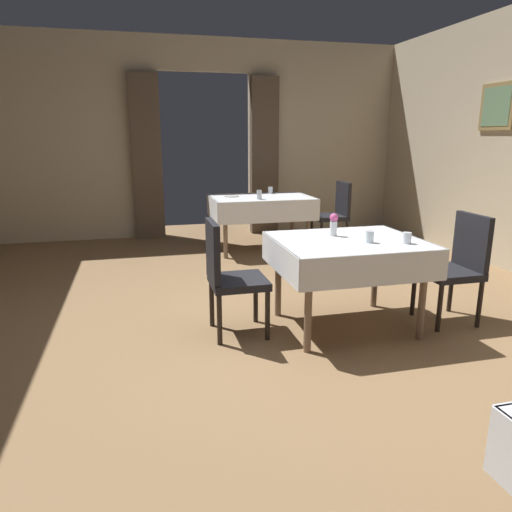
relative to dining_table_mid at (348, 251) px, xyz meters
The scene contains 13 objects.
ground 0.85m from the dining_table_mid, behind, with size 10.08×10.08×0.00m, color olive.
wall_back 4.27m from the dining_table_mid, 97.40° to the left, with size 6.40×0.27×3.00m.
dining_table_mid is the anchor object (origin of this frame).
dining_table_far 2.83m from the dining_table_mid, 89.68° to the left, with size 1.37×0.93×0.75m.
chair_mid_right 0.99m from the dining_table_mid, ahead, with size 0.44×0.44×0.93m.
chair_mid_left 0.99m from the dining_table_mid, behind, with size 0.44×0.44×0.93m.
chair_far_right 2.97m from the dining_table_mid, 68.51° to the left, with size 0.44×0.44×0.93m.
flower_vase_mid 0.27m from the dining_table_mid, 108.70° to the left, with size 0.07×0.07×0.19m.
glass_mid_b 0.47m from the dining_table_mid, 31.93° to the right, with size 0.07×0.07×0.09m, color silver.
glass_mid_c 0.23m from the dining_table_mid, 50.60° to the right, with size 0.07×0.07×0.09m, color silver.
glass_far_a 3.17m from the dining_table_mid, 85.65° to the left, with size 0.07×0.07×0.09m, color silver.
plate_far_b 2.96m from the dining_table_mid, 97.41° to the left, with size 0.20×0.20×0.01m, color white.
glass_far_c 2.57m from the dining_table_mid, 91.77° to the left, with size 0.07×0.07×0.12m, color silver.
Camera 1 is at (-1.09, -3.39, 1.57)m, focal length 33.10 mm.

